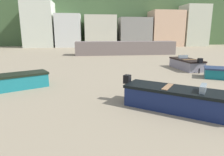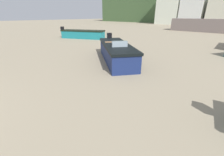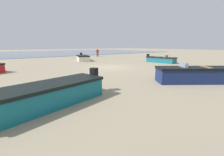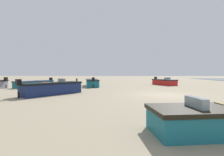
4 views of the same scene
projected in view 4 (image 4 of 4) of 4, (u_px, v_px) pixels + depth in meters
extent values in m
plane|color=gray|center=(165.00, 95.00, 12.88)|extent=(160.00, 160.00, 0.00)
cube|color=black|center=(6.00, 79.00, 18.46)|extent=(0.34, 0.30, 0.40)
cylinder|color=black|center=(6.00, 87.00, 18.48)|extent=(0.11, 0.11, 0.39)
cube|color=#1A6878|center=(217.00, 122.00, 4.74)|extent=(1.92, 3.83, 0.61)
cube|color=black|center=(218.00, 109.00, 4.73)|extent=(2.02, 3.94, 0.12)
cube|color=#8C9EA8|center=(196.00, 102.00, 4.66)|extent=(0.88, 0.32, 0.28)
cube|color=#136E79|center=(34.00, 84.00, 19.95)|extent=(4.52, 3.34, 0.64)
cube|color=navy|center=(34.00, 81.00, 19.94)|extent=(4.64, 3.46, 0.12)
cube|color=black|center=(51.00, 79.00, 21.96)|extent=(0.40, 0.42, 0.40)
cylinder|color=black|center=(51.00, 85.00, 21.98)|extent=(0.14, 0.14, 0.32)
cube|color=#8B6C4E|center=(38.00, 81.00, 20.41)|extent=(0.78, 1.16, 0.08)
cube|color=#15697C|center=(92.00, 83.00, 21.34)|extent=(4.71, 2.33, 0.74)
cube|color=black|center=(92.00, 80.00, 21.33)|extent=(4.82, 2.43, 0.12)
cube|color=black|center=(93.00, 79.00, 18.92)|extent=(0.34, 0.37, 0.40)
cylinder|color=black|center=(93.00, 86.00, 18.94)|extent=(0.12, 0.12, 0.37)
cube|color=navy|center=(53.00, 89.00, 13.12)|extent=(4.48, 3.82, 0.83)
cube|color=black|center=(53.00, 83.00, 13.11)|extent=(4.61, 3.94, 0.12)
cube|color=black|center=(18.00, 82.00, 11.18)|extent=(0.42, 0.42, 0.40)
cylinder|color=black|center=(19.00, 95.00, 11.21)|extent=(0.14, 0.14, 0.42)
cube|color=#8C9EA8|center=(62.00, 80.00, 13.73)|extent=(0.63, 0.74, 0.28)
cube|color=#9B724D|center=(46.00, 83.00, 12.66)|extent=(0.85, 1.03, 0.08)
cube|color=red|center=(164.00, 83.00, 23.45)|extent=(3.72, 2.88, 0.67)
cube|color=black|center=(164.00, 80.00, 23.44)|extent=(3.85, 3.00, 0.12)
cube|color=black|center=(156.00, 78.00, 25.15)|extent=(0.39, 0.41, 0.40)
cylinder|color=black|center=(156.00, 83.00, 25.18)|extent=(0.13, 0.13, 0.34)
cube|color=#8C9EA8|center=(167.00, 78.00, 22.89)|extent=(0.59, 0.90, 0.28)
cube|color=olive|center=(162.00, 79.00, 23.83)|extent=(0.79, 1.26, 0.08)
cylinder|color=#47361C|center=(77.00, 82.00, 23.70)|extent=(0.24, 0.24, 0.90)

